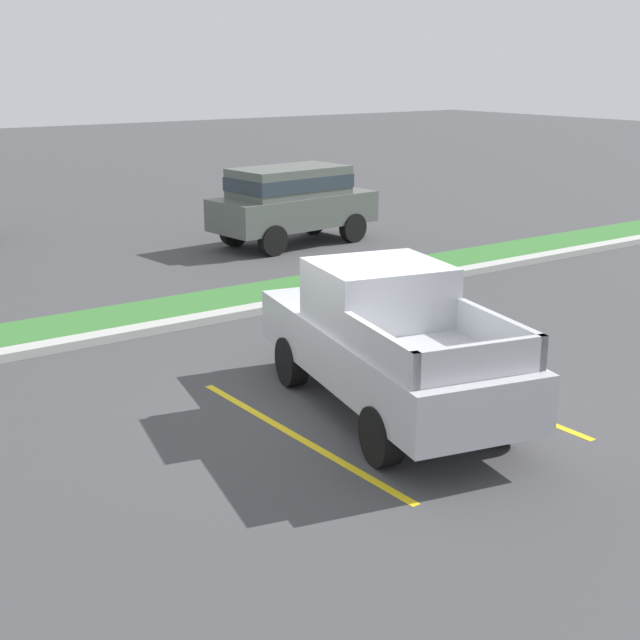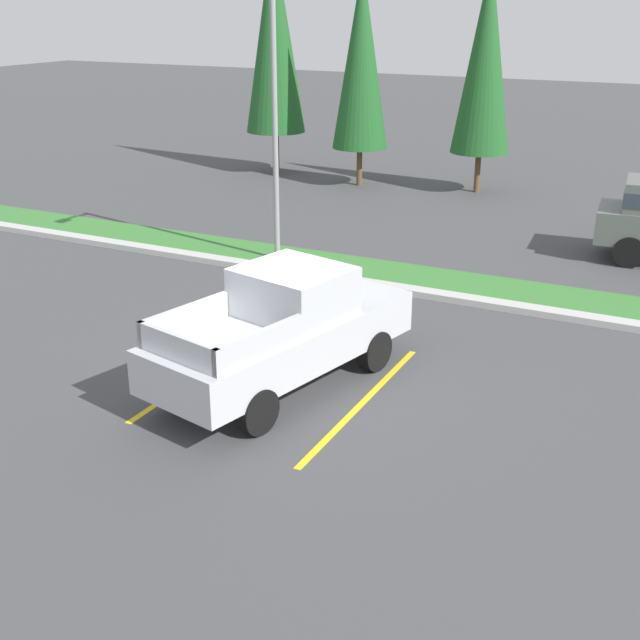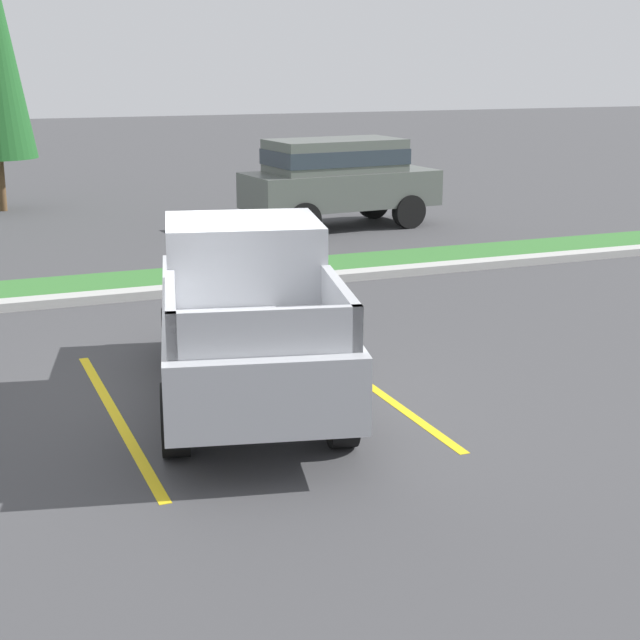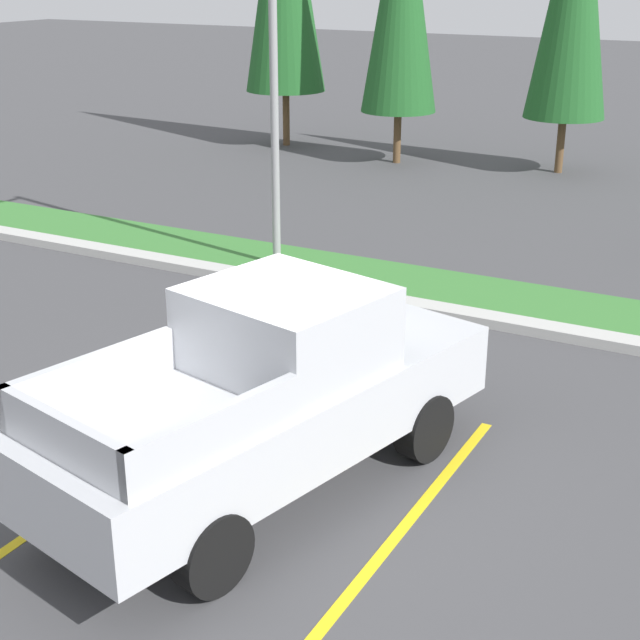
{
  "view_description": "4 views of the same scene",
  "coord_description": "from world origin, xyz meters",
  "views": [
    {
      "loc": [
        -7.31,
        -9.74,
        4.8
      ],
      "look_at": [
        0.24,
        0.73,
        1.1
      ],
      "focal_mm": 50.66,
      "sensor_mm": 36.0,
      "label": 1
    },
    {
      "loc": [
        7.0,
        -12.1,
        6.42
      ],
      "look_at": [
        1.23,
        -0.58,
        1.38
      ],
      "focal_mm": 46.32,
      "sensor_mm": 36.0,
      "label": 2
    },
    {
      "loc": [
        -2.78,
        -10.93,
        3.88
      ],
      "look_at": [
        1.29,
        -0.83,
        0.97
      ],
      "focal_mm": 54.59,
      "sensor_mm": 36.0,
      "label": 3
    },
    {
      "loc": [
        5.0,
        -7.79,
        5.13
      ],
      "look_at": [
        0.47,
        0.61,
        1.45
      ],
      "focal_mm": 52.78,
      "sensor_mm": 36.0,
      "label": 4
    }
  ],
  "objects": [
    {
      "name": "ground_plane",
      "position": [
        0.0,
        0.0,
        0.0
      ],
      "size": [
        120.0,
        120.0,
        0.0
      ],
      "primitive_type": "plane",
      "color": "#424244"
    },
    {
      "name": "parking_line_near",
      "position": [
        -1.07,
        -0.54,
        0.0
      ],
      "size": [
        0.12,
        4.8,
        0.01
      ],
      "primitive_type": "cube",
      "color": "yellow",
      "rests_on": "ground"
    },
    {
      "name": "parking_line_far",
      "position": [
        2.03,
        -0.54,
        0.0
      ],
      "size": [
        0.12,
        4.8,
        0.01
      ],
      "primitive_type": "cube",
      "color": "yellow",
      "rests_on": "ground"
    },
    {
      "name": "curb_strip",
      "position": [
        0.0,
        5.0,
        0.07
      ],
      "size": [
        56.0,
        0.4,
        0.15
      ],
      "primitive_type": "cube",
      "color": "#B2B2AD",
      "rests_on": "ground"
    },
    {
      "name": "grass_median",
      "position": [
        0.0,
        6.1,
        0.03
      ],
      "size": [
        56.0,
        1.8,
        0.06
      ],
      "primitive_type": "cube",
      "color": "#387533",
      "rests_on": "ground"
    },
    {
      "name": "pickup_truck_main",
      "position": [
        0.5,
        -0.5,
        1.04
      ],
      "size": [
        3.04,
        5.51,
        2.1
      ],
      "color": "black",
      "rests_on": "ground"
    },
    {
      "name": "suv_distant",
      "position": [
        6.27,
        10.38,
        1.24
      ],
      "size": [
        4.74,
        2.27,
        2.1
      ],
      "color": "black",
      "rests_on": "ground"
    }
  ]
}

